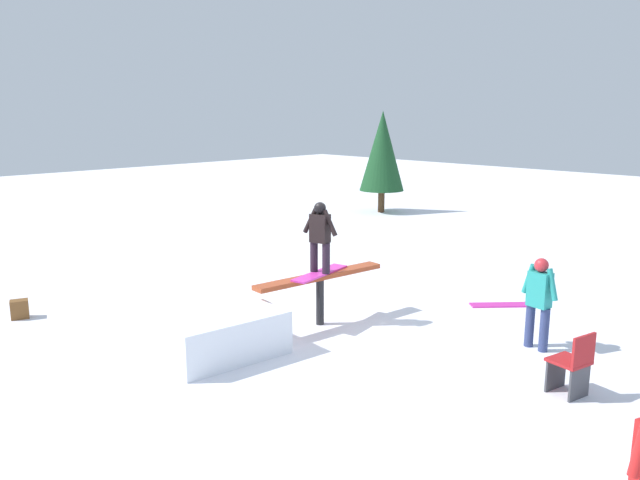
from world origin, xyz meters
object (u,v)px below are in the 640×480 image
object	(u,v)px
rail_feature	(320,282)
folding_chair	(572,366)
pine_tree_near	(382,151)
bystander_teal	(539,299)
loose_snowboard_magenta	(507,305)
main_rider_on_rail	(320,240)
backpack_on_snow	(20,309)

from	to	relation	value
rail_feature	folding_chair	distance (m)	4.32
folding_chair	pine_tree_near	xyz separation A→B (m)	(9.79, 11.36, 1.80)
pine_tree_near	bystander_teal	bearing A→B (deg)	-129.82
rail_feature	loose_snowboard_magenta	size ratio (longest dim) A/B	1.85
loose_snowboard_magenta	main_rider_on_rail	bearing A→B (deg)	-166.03
bystander_teal	pine_tree_near	size ratio (longest dim) A/B	0.40
main_rider_on_rail	pine_tree_near	xyz separation A→B (m)	(10.18, 7.07, 0.70)
main_rider_on_rail	bystander_teal	bearing A→B (deg)	-74.81
folding_chair	backpack_on_snow	world-z (taller)	folding_chair
rail_feature	pine_tree_near	xyz separation A→B (m)	(10.18, 7.07, 1.45)
rail_feature	main_rider_on_rail	distance (m)	0.75
rail_feature	bystander_teal	world-z (taller)	bystander_teal
rail_feature	backpack_on_snow	bearing A→B (deg)	137.83
main_rider_on_rail	bystander_teal	xyz separation A→B (m)	(1.61, -3.20, -0.70)
bystander_teal	main_rider_on_rail	bearing A→B (deg)	-143.95
bystander_teal	loose_snowboard_magenta	xyz separation A→B (m)	(1.70, 1.42, -0.81)
loose_snowboard_magenta	folding_chair	size ratio (longest dim) A/B	1.61
bystander_teal	folding_chair	xyz separation A→B (m)	(-1.23, -1.09, -0.41)
bystander_teal	backpack_on_snow	distance (m)	8.95
loose_snowboard_magenta	backpack_on_snow	bearing A→B (deg)	-177.74
backpack_on_snow	loose_snowboard_magenta	bearing A→B (deg)	160.41
loose_snowboard_magenta	backpack_on_snow	world-z (taller)	backpack_on_snow
rail_feature	pine_tree_near	size ratio (longest dim) A/B	0.72
main_rider_on_rail	loose_snowboard_magenta	size ratio (longest dim) A/B	0.97
bystander_teal	folding_chair	world-z (taller)	bystander_teal
main_rider_on_rail	rail_feature	bearing A→B (deg)	0.00
bystander_teal	backpack_on_snow	bearing A→B (deg)	-134.81
rail_feature	bystander_teal	xyz separation A→B (m)	(1.61, -3.20, 0.05)
folding_chair	backpack_on_snow	distance (m)	9.24
loose_snowboard_magenta	folding_chair	bearing A→B (deg)	-97.11
loose_snowboard_magenta	backpack_on_snow	xyz separation A→B (m)	(-6.92, 5.82, 0.16)
rail_feature	main_rider_on_rail	world-z (taller)	main_rider_on_rail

